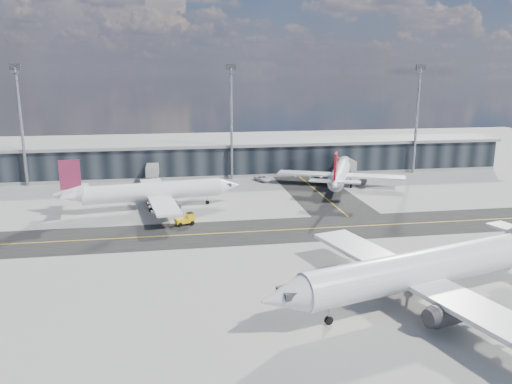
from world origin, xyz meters
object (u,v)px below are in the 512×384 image
Objects in this scene: airliner_near at (428,268)px; baggage_tug at (187,219)px; airliner_redtail at (340,173)px; airliner_af at (151,192)px; service_van at (263,178)px.

baggage_tug is (-27.64, 36.01, -3.22)m from airliner_near.
baggage_tug is at bearing -123.61° from airliner_redtail.
airliner_af reaches higher than airliner_redtail.
airliner_af is at bearing -140.99° from airliner_redtail.
airliner_redtail reaches higher than baggage_tug.
airliner_near is 8.12× the size of service_van.
airliner_af reaches higher than service_van.
service_van is at bearing 174.11° from airliner_redtail.
airliner_near reaches higher than airliner_redtail.
baggage_tug is at bearing 22.08° from airliner_near.
airliner_near is at bearing 19.95° from baggage_tug.
baggage_tug reaches higher than service_van.
airliner_af is 0.85× the size of airliner_near.
airliner_near reaches higher than airliner_af.
airliner_redtail is 19.82m from service_van.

